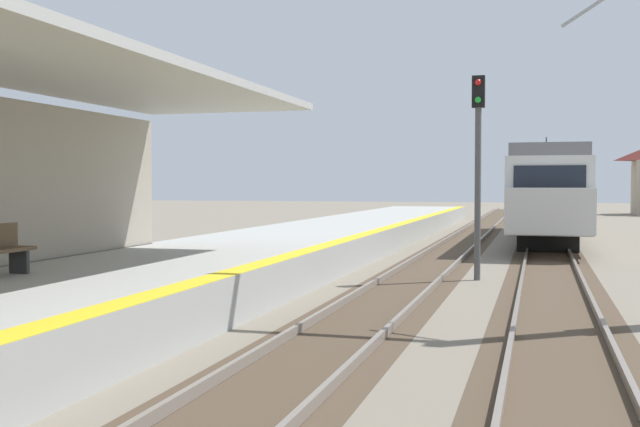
# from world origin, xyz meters

# --- Properties ---
(station_platform) EXTENTS (5.00, 80.00, 0.91)m
(station_platform) POSITION_xyz_m (-2.50, 16.00, 0.45)
(station_platform) COLOR #A8A8A3
(station_platform) RESTS_ON ground
(track_pair_nearest_platform) EXTENTS (2.34, 120.00, 0.16)m
(track_pair_nearest_platform) POSITION_xyz_m (1.90, 20.00, 0.05)
(track_pair_nearest_platform) COLOR #4C3D2D
(track_pair_nearest_platform) RESTS_ON ground
(track_pair_middle) EXTENTS (2.34, 120.00, 0.16)m
(track_pair_middle) POSITION_xyz_m (5.30, 20.00, 0.05)
(track_pair_middle) COLOR #4C3D2D
(track_pair_middle) RESTS_ON ground
(approaching_train) EXTENTS (2.93, 19.60, 4.76)m
(approaching_train) POSITION_xyz_m (5.30, 36.64, 2.18)
(approaching_train) COLOR silver
(approaching_train) RESTS_ON ground
(rail_signal_post) EXTENTS (0.32, 0.34, 5.20)m
(rail_signal_post) POSITION_xyz_m (3.46, 21.19, 3.19)
(rail_signal_post) COLOR #4C4C4C
(rail_signal_post) RESTS_ON ground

